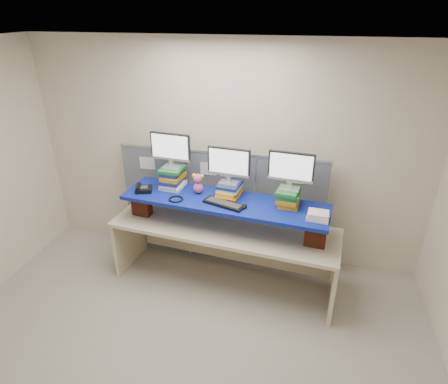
% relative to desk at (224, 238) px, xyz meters
% --- Properties ---
extents(room, '(5.00, 4.00, 2.80)m').
position_rel_desk_xyz_m(room, '(-0.16, -1.29, 0.76)').
color(room, beige).
rests_on(room, ground).
extents(cubicle_partition, '(2.60, 0.06, 1.53)m').
position_rel_desk_xyz_m(cubicle_partition, '(-0.16, 0.49, 0.13)').
color(cubicle_partition, '#50565F').
rests_on(cubicle_partition, ground).
extents(desk, '(2.68, 1.00, 0.80)m').
position_rel_desk_xyz_m(desk, '(0.00, 0.00, 0.00)').
color(desk, beige).
rests_on(desk, ground).
extents(brick_pier_left, '(0.23, 0.14, 0.30)m').
position_rel_desk_xyz_m(brick_pier_left, '(-1.03, 0.04, 0.31)').
color(brick_pier_left, maroon).
rests_on(brick_pier_left, desk).
extents(brick_pier_right, '(0.23, 0.14, 0.30)m').
position_rel_desk_xyz_m(brick_pier_right, '(1.02, -0.14, 0.31)').
color(brick_pier_right, maroon).
rests_on(brick_pier_right, desk).
extents(blue_board, '(2.36, 0.79, 0.04)m').
position_rel_desk_xyz_m(blue_board, '(0.00, 0.00, 0.48)').
color(blue_board, navy).
rests_on(blue_board, brick_pier_left).
extents(book_stack_left, '(0.27, 0.32, 0.25)m').
position_rel_desk_xyz_m(book_stack_left, '(-0.67, 0.18, 0.63)').
color(book_stack_left, silver).
rests_on(book_stack_left, blue_board).
extents(book_stack_center, '(0.27, 0.34, 0.16)m').
position_rel_desk_xyz_m(book_stack_center, '(0.03, 0.12, 0.58)').
color(book_stack_center, orange).
rests_on(book_stack_center, blue_board).
extents(book_stack_right, '(0.26, 0.32, 0.19)m').
position_rel_desk_xyz_m(book_stack_right, '(0.70, 0.06, 0.60)').
color(book_stack_right, orange).
rests_on(book_stack_right, blue_board).
extents(monitor_left, '(0.48, 0.15, 0.42)m').
position_rel_desk_xyz_m(monitor_left, '(-0.67, 0.18, 0.99)').
color(monitor_left, '#B9B9BE').
rests_on(monitor_left, book_stack_left).
extents(monitor_center, '(0.48, 0.15, 0.42)m').
position_rel_desk_xyz_m(monitor_center, '(0.03, 0.12, 0.90)').
color(monitor_center, '#B9B9BE').
rests_on(monitor_center, book_stack_center).
extents(monitor_right, '(0.48, 0.15, 0.42)m').
position_rel_desk_xyz_m(monitor_right, '(0.70, 0.06, 0.93)').
color(monitor_right, '#B9B9BE').
rests_on(monitor_right, book_stack_right).
extents(keyboard, '(0.49, 0.29, 0.03)m').
position_rel_desk_xyz_m(keyboard, '(0.02, -0.11, 0.52)').
color(keyboard, black).
rests_on(keyboard, blue_board).
extents(mouse, '(0.06, 0.10, 0.03)m').
position_rel_desk_xyz_m(mouse, '(0.25, -0.12, 0.52)').
color(mouse, black).
rests_on(mouse, blue_board).
extents(desk_phone, '(0.23, 0.22, 0.08)m').
position_rel_desk_xyz_m(desk_phone, '(-0.97, 0.00, 0.53)').
color(desk_phone, black).
rests_on(desk_phone, blue_board).
extents(headset, '(0.20, 0.20, 0.02)m').
position_rel_desk_xyz_m(headset, '(-0.52, -0.12, 0.51)').
color(headset, black).
rests_on(headset, blue_board).
extents(plush_toy, '(0.14, 0.10, 0.24)m').
position_rel_desk_xyz_m(plush_toy, '(-0.33, 0.10, 0.63)').
color(plush_toy, '#E15582').
rests_on(plush_toy, blue_board).
extents(binder_stack, '(0.23, 0.19, 0.08)m').
position_rel_desk_xyz_m(binder_stack, '(1.02, -0.18, 0.54)').
color(binder_stack, '#F2E6CE').
rests_on(binder_stack, blue_board).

